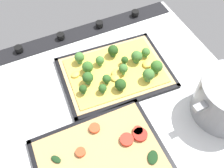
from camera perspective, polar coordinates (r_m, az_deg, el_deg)
ground_plane at (r=81.10cm, az=0.82°, el=-3.12°), size 76.90×68.69×3.00cm
stove_control_panel at (r=98.32cm, az=-7.03°, el=11.46°), size 73.83×7.00×2.60cm
baking_tray_front at (r=84.50cm, az=0.68°, el=2.44°), size 36.59×27.89×1.30cm
broccoli_pizza at (r=82.89cm, az=0.98°, el=3.11°), size 34.04×25.34×5.96cm
baking_tray_back at (r=70.26cm, az=-2.26°, el=-16.87°), size 34.33×27.12×1.30cm
veggie_pizza_back at (r=69.62cm, az=-2.10°, el=-16.63°), size 31.90×24.68×1.90cm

